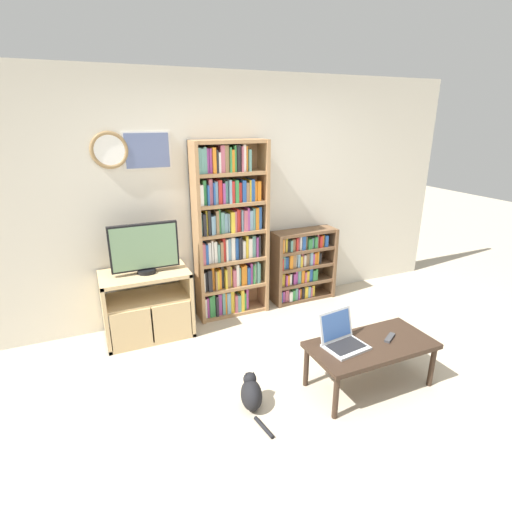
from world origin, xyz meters
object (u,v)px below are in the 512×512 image
Objects in this scene: laptop at (342,338)px; remote_near_laptop at (390,338)px; bookshelf_short at (300,265)px; television at (144,249)px; cat at (251,393)px; tv_stand at (147,305)px; coffee_table at (371,348)px; bookshelf_tall at (228,233)px.

laptop reaches higher than remote_near_laptop.
television is at bearing -175.00° from bookshelf_short.
laptop is 0.84m from cat.
cat is at bearing -70.12° from television.
tv_stand is 2.34m from remote_near_laptop.
bookshelf_short is 1.76m from coffee_table.
bookshelf_short is 2.09m from cat.
laptop is 2.25× the size of remote_near_laptop.
remote_near_laptop is 0.31× the size of cat.
bookshelf_short reaches higher than cat.
coffee_table is at bearing 56.84° from remote_near_laptop.
coffee_table is at bearing -46.03° from television.
laptop reaches higher than cat.
bookshelf_tall is (0.94, 0.15, 0.61)m from tv_stand.
laptop is at bearing -49.11° from tv_stand.
laptop is at bearing -77.98° from bookshelf_tall.
television is 2.38m from remote_near_laptop.
television is at bearing 123.08° from laptop.
television is 1.72m from cat.
bookshelf_tall is at bearing -7.55° from remote_near_laptop.
tv_stand is at bearing 15.75° from remote_near_laptop.
television is at bearing 133.97° from coffee_table.
bookshelf_tall is 3.77× the size of cat.
remote_near_laptop is (0.18, -0.00, 0.05)m from coffee_table.
cat is (0.51, -1.42, -0.83)m from television.
coffee_table is 1.04m from cat.
remote_near_laptop is (0.78, -1.73, -0.54)m from bookshelf_tall.
cat is at bearing -130.08° from bookshelf_short.
coffee_table is 0.28m from laptop.
bookshelf_short is 1.72× the size of cat.
bookshelf_short is 0.85× the size of coffee_table.
bookshelf_short is (0.92, 0.00, -0.51)m from bookshelf_tall.
bookshelf_short reaches higher than laptop.
bookshelf_tall reaches higher than bookshelf_short.
coffee_table is 0.19m from remote_near_laptop.
bookshelf_short is at bearing 5.00° from television.
bookshelf_short is at bearing 0.14° from bookshelf_tall.
cat is (-1.19, 0.16, -0.29)m from remote_near_laptop.
tv_stand reaches higher than laptop.
television is 1.91m from bookshelf_short.
bookshelf_tall is 1.05m from bookshelf_short.
remote_near_laptop is at bearing 6.01° from cat.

